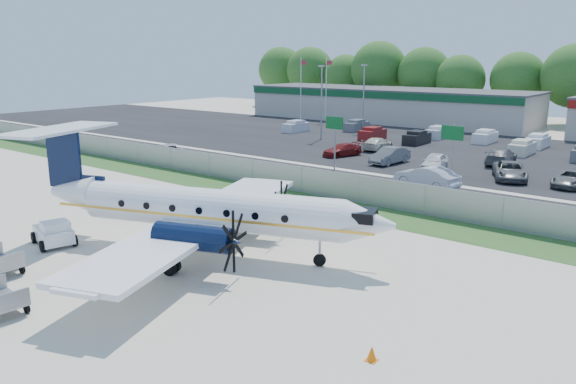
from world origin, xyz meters
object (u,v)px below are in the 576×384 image
Objects in this scene: aircraft at (204,208)px; pushback_tug at (54,233)px; baggage_cart_far at (1,300)px; baggage_cart_near at (0,263)px.

pushback_tug is (-7.35, -4.27, -1.72)m from aircraft.
aircraft is 8.75× the size of baggage_cart_far.
pushback_tug is at bearing 116.54° from baggage_cart_near.
baggage_cart_far is (4.27, -1.94, -0.01)m from baggage_cart_near.
baggage_cart_near is 4.69m from baggage_cart_far.
aircraft reaches higher than baggage_cart_far.
baggage_cart_near is at bearing -123.84° from aircraft.
pushback_tug is 1.27× the size of baggage_cart_far.
baggage_cart_near is 0.99× the size of baggage_cart_far.
aircraft is at bearing 83.38° from baggage_cart_far.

